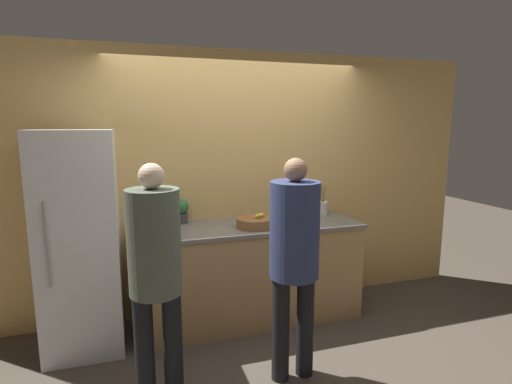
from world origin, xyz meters
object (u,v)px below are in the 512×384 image
Objects in this scene: refrigerator at (81,241)px; potted_plant at (181,210)px; person_left at (155,265)px; bottle_green at (154,216)px; utensil_crock at (322,207)px; fruit_bowl at (255,222)px; person_center at (294,250)px; cup_black at (295,212)px.

refrigerator reaches higher than potted_plant.
person_left is 1.23m from bottle_green.
potted_plant is at bearing 16.82° from refrigerator.
refrigerator is at bearing -175.15° from utensil_crock.
fruit_bowl is 0.96m from bottle_green.
utensil_crock is (2.34, 0.20, 0.10)m from refrigerator.
utensil_crock reaches higher than bottle_green.
person_center is 1.54m from bottle_green.
person_center is at bearing -1.08° from person_left.
person_left is at bearing -59.91° from refrigerator.
refrigerator is 1.51m from fruit_bowl.
cup_black is at bearing -2.39° from potted_plant.
bottle_green is (-0.88, 0.38, 0.04)m from fruit_bowl.
person_left is at bearing 178.92° from person_center.
refrigerator is at bearing 176.28° from fruit_bowl.
person_center reaches higher than potted_plant.
person_center is at bearing -54.13° from bottle_green.
person_left is at bearing -142.09° from cup_black.
cup_black is at bearing 176.86° from utensil_crock.
cup_black is (0.52, 1.18, -0.00)m from person_center.
refrigerator is 7.98× the size of potted_plant.
person_center is 5.30× the size of utensil_crock.
person_left is 7.38× the size of bottle_green.
bottle_green is (-0.90, 1.25, 0.04)m from person_center.
refrigerator reaches higher than person_left.
potted_plant is (0.25, -0.02, 0.04)m from bottle_green.
cup_black is at bearing 37.91° from person_left.
person_left is at bearing -147.43° from utensil_crock.
refrigerator is 1.09m from person_left.
refrigerator is 0.92m from potted_plant.
person_left reaches higher than bottle_green.
utensil_crock reaches higher than cup_black.
cup_black is at bearing -2.67° from bottle_green.
fruit_bowl is 1.50× the size of potted_plant.
fruit_bowl is at bearing -160.53° from utensil_crock.
utensil_crock is at bearing 19.47° from fruit_bowl.
person_center is 1.29m from cup_black.
potted_plant reaches higher than bottle_green.
potted_plant reaches higher than cup_black.
refrigerator reaches higher than person_center.
person_left is 1.28m from fruit_bowl.
fruit_bowl reaches higher than cup_black.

